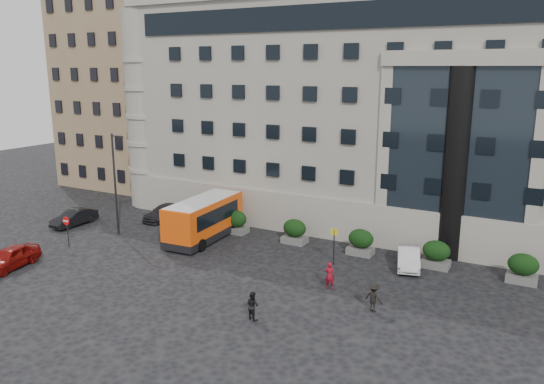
{
  "coord_description": "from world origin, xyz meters",
  "views": [
    {
      "loc": [
        17.97,
        -26.32,
        12.94
      ],
      "look_at": [
        1.85,
        3.08,
        5.0
      ],
      "focal_mm": 35.0,
      "sensor_mm": 36.0,
      "label": 1
    }
  ],
  "objects_px": {
    "white_taxi": "(409,258)",
    "street_lamp": "(115,180)",
    "hedge_a": "(236,222)",
    "bus_stop_sign": "(334,240)",
    "hedge_b": "(295,231)",
    "hedge_c": "(361,242)",
    "minibus": "(204,218)",
    "pedestrian_c": "(374,297)",
    "hedge_d": "(436,254)",
    "pedestrian_b": "(253,305)",
    "hedge_e": "(523,268)",
    "parked_car_c": "(164,212)",
    "red_truck": "(165,180)",
    "parked_car_a": "(10,258)",
    "parked_car_b": "(74,217)",
    "no_entry_sign": "(67,225)",
    "pedestrian_a": "(330,275)",
    "parked_car_d": "(169,189)"
  },
  "relations": [
    {
      "from": "minibus",
      "to": "red_truck",
      "type": "bearing_deg",
      "value": 137.28
    },
    {
      "from": "hedge_c",
      "to": "pedestrian_b",
      "type": "xyz_separation_m",
      "value": [
        -1.63,
        -12.16,
        -0.16
      ]
    },
    {
      "from": "hedge_b",
      "to": "white_taxi",
      "type": "height_order",
      "value": "hedge_b"
    },
    {
      "from": "hedge_a",
      "to": "bus_stop_sign",
      "type": "bearing_deg",
      "value": -16.42
    },
    {
      "from": "bus_stop_sign",
      "to": "pedestrian_b",
      "type": "xyz_separation_m",
      "value": [
        -0.73,
        -9.36,
        -0.97
      ]
    },
    {
      "from": "hedge_b",
      "to": "pedestrian_a",
      "type": "xyz_separation_m",
      "value": [
        5.58,
        -6.57,
        -0.09
      ]
    },
    {
      "from": "hedge_e",
      "to": "parked_car_c",
      "type": "xyz_separation_m",
      "value": [
        -28.34,
        0.26,
        -0.29
      ]
    },
    {
      "from": "minibus",
      "to": "pedestrian_b",
      "type": "distance_m",
      "value": 13.93
    },
    {
      "from": "hedge_a",
      "to": "white_taxi",
      "type": "distance_m",
      "value": 14.03
    },
    {
      "from": "hedge_c",
      "to": "bus_stop_sign",
      "type": "distance_m",
      "value": 3.05
    },
    {
      "from": "no_entry_sign",
      "to": "pedestrian_b",
      "type": "bearing_deg",
      "value": -10.6
    },
    {
      "from": "hedge_d",
      "to": "no_entry_sign",
      "type": "xyz_separation_m",
      "value": [
        -24.6,
        -8.84,
        0.72
      ]
    },
    {
      "from": "hedge_e",
      "to": "pedestrian_b",
      "type": "distance_m",
      "value": 17.11
    },
    {
      "from": "minibus",
      "to": "hedge_e",
      "type": "bearing_deg",
      "value": 3.26
    },
    {
      "from": "hedge_e",
      "to": "pedestrian_a",
      "type": "relative_size",
      "value": 1.1
    },
    {
      "from": "parked_car_b",
      "to": "white_taxi",
      "type": "distance_m",
      "value": 27.29
    },
    {
      "from": "red_truck",
      "to": "pedestrian_c",
      "type": "distance_m",
      "value": 31.86
    },
    {
      "from": "street_lamp",
      "to": "parked_car_c",
      "type": "xyz_separation_m",
      "value": [
        0.4,
        5.06,
        -3.73
      ]
    },
    {
      "from": "hedge_c",
      "to": "parked_car_d",
      "type": "bearing_deg",
      "value": 162.2
    },
    {
      "from": "parked_car_b",
      "to": "pedestrian_b",
      "type": "bearing_deg",
      "value": -18.33
    },
    {
      "from": "minibus",
      "to": "red_truck",
      "type": "xyz_separation_m",
      "value": [
        -12.34,
        10.14,
        -0.2
      ]
    },
    {
      "from": "hedge_c",
      "to": "street_lamp",
      "type": "xyz_separation_m",
      "value": [
        -18.34,
        -4.8,
        3.44
      ]
    },
    {
      "from": "hedge_a",
      "to": "hedge_e",
      "type": "relative_size",
      "value": 1.0
    },
    {
      "from": "parked_car_d",
      "to": "no_entry_sign",
      "type": "bearing_deg",
      "value": -80.41
    },
    {
      "from": "hedge_c",
      "to": "red_truck",
      "type": "relative_size",
      "value": 0.31
    },
    {
      "from": "hedge_e",
      "to": "pedestrian_b",
      "type": "height_order",
      "value": "hedge_e"
    },
    {
      "from": "parked_car_a",
      "to": "white_taxi",
      "type": "height_order",
      "value": "parked_car_a"
    },
    {
      "from": "hedge_a",
      "to": "parked_car_a",
      "type": "distance_m",
      "value": 16.27
    },
    {
      "from": "hedge_b",
      "to": "hedge_c",
      "type": "bearing_deg",
      "value": 0.0
    },
    {
      "from": "no_entry_sign",
      "to": "parked_car_a",
      "type": "height_order",
      "value": "no_entry_sign"
    },
    {
      "from": "street_lamp",
      "to": "parked_car_a",
      "type": "height_order",
      "value": "street_lamp"
    },
    {
      "from": "hedge_b",
      "to": "minibus",
      "type": "relative_size",
      "value": 0.24
    },
    {
      "from": "minibus",
      "to": "white_taxi",
      "type": "xyz_separation_m",
      "value": [
        15.27,
        1.74,
        -1.08
      ]
    },
    {
      "from": "minibus",
      "to": "white_taxi",
      "type": "bearing_deg",
      "value": 3.19
    },
    {
      "from": "minibus",
      "to": "pedestrian_a",
      "type": "height_order",
      "value": "minibus"
    },
    {
      "from": "pedestrian_c",
      "to": "hedge_e",
      "type": "bearing_deg",
      "value": -116.05
    },
    {
      "from": "minibus",
      "to": "pedestrian_c",
      "type": "xyz_separation_m",
      "value": [
        15.3,
        -5.68,
        -0.94
      ]
    },
    {
      "from": "street_lamp",
      "to": "pedestrian_a",
      "type": "bearing_deg",
      "value": -5.39
    },
    {
      "from": "hedge_d",
      "to": "pedestrian_b",
      "type": "height_order",
      "value": "hedge_d"
    },
    {
      "from": "pedestrian_b",
      "to": "hedge_e",
      "type": "bearing_deg",
      "value": -117.78
    },
    {
      "from": "hedge_d",
      "to": "pedestrian_c",
      "type": "distance_m",
      "value": 8.37
    },
    {
      "from": "red_truck",
      "to": "parked_car_a",
      "type": "bearing_deg",
      "value": -92.48
    },
    {
      "from": "white_taxi",
      "to": "pedestrian_b",
      "type": "distance_m",
      "value": 12.51
    },
    {
      "from": "hedge_d",
      "to": "parked_car_c",
      "type": "distance_m",
      "value": 23.15
    },
    {
      "from": "hedge_c",
      "to": "parked_car_a",
      "type": "distance_m",
      "value": 23.64
    },
    {
      "from": "bus_stop_sign",
      "to": "pedestrian_c",
      "type": "xyz_separation_m",
      "value": [
        4.54,
        -5.42,
        -0.93
      ]
    },
    {
      "from": "white_taxi",
      "to": "street_lamp",
      "type": "bearing_deg",
      "value": 174.39
    },
    {
      "from": "hedge_b",
      "to": "hedge_e",
      "type": "bearing_deg",
      "value": 0.0
    },
    {
      "from": "hedge_b",
      "to": "hedge_e",
      "type": "xyz_separation_m",
      "value": [
        15.6,
        0.0,
        0.0
      ]
    },
    {
      "from": "parked_car_a",
      "to": "pedestrian_c",
      "type": "distance_m",
      "value": 23.59
    }
  ]
}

